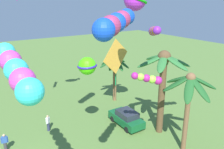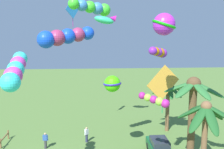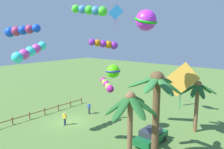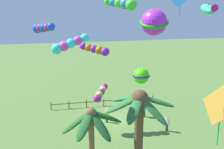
% 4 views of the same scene
% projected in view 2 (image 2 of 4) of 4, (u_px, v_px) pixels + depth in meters
% --- Properties ---
extents(palm_tree_0, '(4.15, 3.78, 6.63)m').
position_uv_depth(palm_tree_0, '(205.00, 122.00, 16.74)').
color(palm_tree_0, brown).
rests_on(palm_tree_0, ground).
extents(palm_tree_1, '(4.84, 4.41, 7.72)m').
position_uv_depth(palm_tree_1, '(193.00, 102.00, 19.71)').
color(palm_tree_1, brown).
rests_on(palm_tree_1, ground).
extents(palm_tree_2, '(3.55, 3.79, 5.75)m').
position_uv_depth(palm_tree_2, '(168.00, 94.00, 28.07)').
color(palm_tree_2, brown).
rests_on(palm_tree_2, ground).
extents(parked_car_1, '(3.91, 1.75, 1.51)m').
position_uv_depth(parked_car_1, '(159.00, 147.00, 23.00)').
color(parked_car_1, '#145B2D').
rests_on(parked_car_1, ground).
extents(spectator_1, '(0.43, 0.43, 1.59)m').
position_uv_depth(spectator_1, '(87.00, 134.00, 25.62)').
color(spectator_1, '#2D3351').
rests_on(spectator_1, ground).
extents(spectator_2, '(0.29, 0.54, 1.59)m').
position_uv_depth(spectator_2, '(45.00, 140.00, 24.17)').
color(spectator_2, '#38383D').
rests_on(spectator_2, ground).
extents(kite_tube_0, '(3.91, 1.26, 2.01)m').
position_uv_depth(kite_tube_0, '(15.00, 71.00, 14.68)').
color(kite_tube_0, '#36EAEE').
extents(kite_tube_1, '(2.38, 3.12, 1.16)m').
position_uv_depth(kite_tube_1, '(92.00, 7.00, 18.60)').
color(kite_tube_1, '#42E530').
extents(kite_ball_3, '(2.50, 2.49, 1.81)m').
position_uv_depth(kite_ball_3, '(164.00, 24.00, 20.12)').
color(kite_ball_3, '#C92BE2').
extents(kite_diamond_4, '(0.85, 3.62, 5.11)m').
position_uv_depth(kite_diamond_4, '(163.00, 83.00, 25.90)').
color(kite_diamond_4, gold).
extents(kite_tube_5, '(1.36, 2.03, 0.96)m').
position_uv_depth(kite_tube_5, '(155.00, 100.00, 17.43)').
color(kite_tube_5, '#B4228E').
extents(kite_tube_6, '(2.02, 2.68, 1.06)m').
position_uv_depth(kite_tube_6, '(65.00, 37.00, 12.26)').
color(kite_tube_6, blue).
extents(kite_diamond_7, '(1.64, 1.23, 2.77)m').
position_uv_depth(kite_diamond_7, '(73.00, 9.00, 24.70)').
color(kite_diamond_7, '#267EC6').
extents(kite_fish_8, '(1.23, 2.47, 1.18)m').
position_uv_depth(kite_fish_8, '(105.00, 20.00, 26.20)').
color(kite_fish_8, '#32D78F').
extents(kite_tube_9, '(2.01, 1.61, 0.85)m').
position_uv_depth(kite_tube_9, '(159.00, 52.00, 16.54)').
color(kite_tube_9, purple).
extents(kite_ball_10, '(2.02, 2.03, 1.40)m').
position_uv_depth(kite_ball_10, '(112.00, 84.00, 21.16)').
color(kite_ball_10, '#4BE810').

